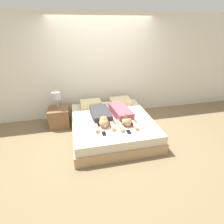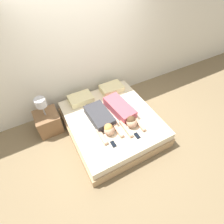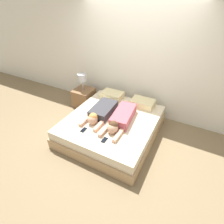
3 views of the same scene
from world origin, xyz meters
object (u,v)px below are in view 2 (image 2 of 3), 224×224
Objects in this scene: pillow_head_left at (81,99)px; cell_phone_right at (137,136)px; bed at (112,123)px; pillow_head_right at (112,88)px; nightstand at (48,121)px; person_left at (102,119)px; cell_phone_left at (113,144)px; person_right at (123,112)px.

cell_phone_right is (0.58, -1.39, -0.07)m from pillow_head_left.
bed is 0.89m from pillow_head_right.
pillow_head_right is at bearing 3.13° from nightstand.
cell_phone_left is at bearing -94.80° from person_left.
cell_phone_left is at bearing -54.06° from nightstand.
person_right reaches higher than person_left.
person_left is at bearing -129.24° from pillow_head_right.
nightstand is (-0.81, -0.09, -0.21)m from pillow_head_left.
bed is 0.39m from person_left.
nightstand reaches higher than pillow_head_right.
person_right is at bearing -2.37° from person_left.
bed is at bearing -117.64° from pillow_head_right.
person_left reaches higher than cell_phone_right.
pillow_head_right is 0.57× the size of nightstand.
nightstand reaches higher than cell_phone_left.
bed is at bearing 106.43° from cell_phone_right.
cell_phone_left is 1.00× the size of cell_phone_right.
cell_phone_right is at bearing -54.44° from person_left.
pillow_head_right is at bearing 0.00° from pillow_head_left.
person_left is at bearing -79.51° from pillow_head_left.
pillow_head_left is 3.58× the size of cell_phone_right.
person_right is (0.61, -0.80, 0.03)m from pillow_head_left.
person_left is at bearing -36.00° from nightstand.
person_left is 0.57m from cell_phone_left.
bed is at bearing -28.79° from nightstand.
person_right is (-0.17, -0.80, 0.03)m from pillow_head_right.
person_left is (-0.64, -0.78, 0.02)m from pillow_head_right.
person_left is at bearing 85.20° from cell_phone_left.
pillow_head_right is at bearing 62.36° from bed.
cell_phone_left is (-0.29, -0.59, 0.22)m from bed.
pillow_head_right is 3.58× the size of cell_phone_left.
person_right reaches higher than cell_phone_left.
pillow_head_left is 0.53× the size of person_left.
nightstand reaches higher than pillow_head_left.
cell_phone_left is at bearing -133.73° from person_right.
bed is 2.02× the size of person_left.
nightstand is (-0.91, 1.25, -0.14)m from cell_phone_left.
person_left is at bearing 177.63° from person_right.
person_right reaches higher than pillow_head_right.
cell_phone_left is (0.10, -1.34, -0.07)m from pillow_head_left.
pillow_head_left is at bearing 180.00° from pillow_head_right.
bed is 3.81× the size of pillow_head_right.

